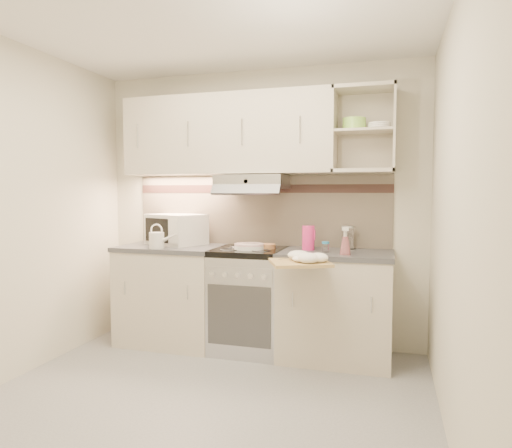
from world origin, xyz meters
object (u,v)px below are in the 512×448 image
microwave (176,229)px  plate_stack (249,246)px  electric_range (249,299)px  pink_pitcher (308,238)px  cutting_board (300,263)px  spray_bottle (345,243)px  watering_can (158,240)px  glass_jar (348,237)px

microwave → plate_stack: 0.79m
electric_range → pink_pitcher: (0.51, 0.05, 0.55)m
cutting_board → spray_bottle: bearing=24.6°
plate_stack → pink_pitcher: bearing=10.8°
plate_stack → pink_pitcher: (0.50, 0.09, 0.08)m
electric_range → watering_can: size_ratio=3.55×
microwave → cutting_board: bearing=-0.5°
cutting_board → pink_pitcher: bearing=70.7°
watering_can → cutting_board: size_ratio=0.61×
microwave → spray_bottle: microwave is taller
watering_can → glass_jar: 1.65m
plate_stack → glass_jar: (0.81, 0.24, 0.08)m
electric_range → cutting_board: size_ratio=2.16×
plate_stack → glass_jar: size_ratio=1.26×
pink_pitcher → electric_range: bearing=-174.8°
glass_jar → cutting_board: bearing=-112.8°
plate_stack → spray_bottle: 0.83m
pink_pitcher → glass_jar: size_ratio=1.03×
spray_bottle → microwave: bearing=155.5°
electric_range → spray_bottle: 1.01m
watering_can → spray_bottle: bearing=-2.3°
electric_range → cutting_board: 0.84m
pink_pitcher → cutting_board: bearing=-86.8°
watering_can → spray_bottle: spray_bottle is taller
electric_range → watering_can: 0.96m
microwave → plate_stack: size_ratio=2.39×
plate_stack → pink_pitcher: size_ratio=1.23×
spray_bottle → cutting_board: size_ratio=0.56×
watering_can → cutting_board: bearing=-15.8°
pink_pitcher → cutting_board: (0.03, -0.53, -0.13)m
plate_stack → cutting_board: plate_stack is taller
electric_range → pink_pitcher: size_ratio=4.33×
electric_range → cutting_board: (0.54, -0.49, 0.42)m
plate_stack → microwave: bearing=168.0°
pink_pitcher → cutting_board: pink_pitcher is taller
cutting_board → plate_stack: bearing=117.7°
electric_range → plate_stack: size_ratio=3.53×
watering_can → plate_stack: (0.78, 0.17, -0.05)m
electric_range → pink_pitcher: bearing=5.2°
glass_jar → watering_can: bearing=-165.5°
cutting_board → watering_can: bearing=145.9°
electric_range → cutting_board: electric_range is taller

